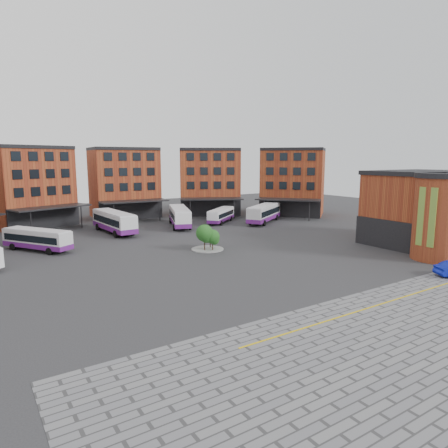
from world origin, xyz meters
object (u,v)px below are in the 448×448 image
bus_b (37,239)px  bus_e (221,215)px  tree_island (209,237)px  bus_d (180,216)px  bus_c (114,221)px  bus_f (264,213)px

bus_b → bus_e: (33.73, 6.87, -0.11)m
bus_b → bus_e: 34.42m
tree_island → bus_d: (5.40, 19.43, 0.02)m
bus_b → bus_c: bearing=-3.4°
bus_e → bus_d: bearing=-130.3°
bus_b → bus_d: bearing=-17.3°
bus_e → tree_island: bearing=-74.9°
bus_c → bus_e: bus_c is taller
bus_b → bus_d: bus_d is taller
tree_island → bus_c: bearing=108.7°
bus_f → bus_e: bearing=-155.0°
bus_d → bus_b: bearing=-143.2°
bus_d → bus_c: bearing=-160.3°
bus_d → bus_f: size_ratio=1.06×
tree_island → bus_f: (21.27, 14.66, -0.00)m
bus_c → bus_e: 20.87m
bus_b → bus_e: bearing=-21.8°
bus_e → bus_f: size_ratio=0.76×
bus_b → bus_d: (24.94, 7.17, 0.30)m
bus_b → bus_f: bearing=-30.0°
tree_island → bus_c: 20.77m
bus_d → bus_e: bus_d is taller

